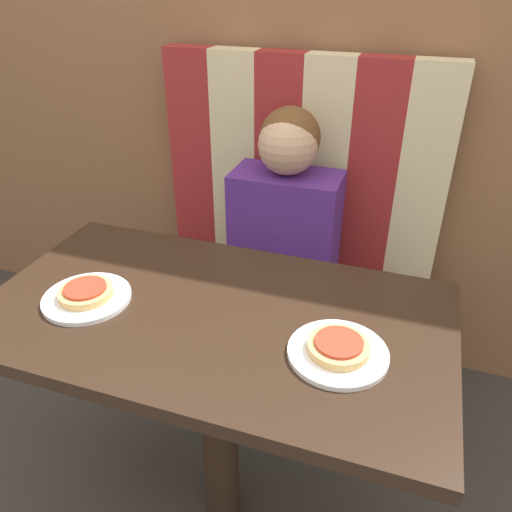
{
  "coord_description": "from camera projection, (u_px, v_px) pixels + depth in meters",
  "views": [
    {
      "loc": [
        0.39,
        -0.84,
        1.45
      ],
      "look_at": [
        0.0,
        0.31,
        0.73
      ],
      "focal_mm": 35.0,
      "sensor_mm": 36.0,
      "label": 1
    }
  ],
  "objects": [
    {
      "name": "pizza_right",
      "position": [
        339.0,
        346.0,
        1.01
      ],
      "size": [
        0.13,
        0.13,
        0.03
      ],
      "color": "tan",
      "rests_on": "plate_right"
    },
    {
      "name": "person",
      "position": [
        286.0,
        201.0,
        1.65
      ],
      "size": [
        0.35,
        0.22,
        0.61
      ],
      "color": "#4C237A",
      "rests_on": "booth_seat"
    },
    {
      "name": "pizza_left",
      "position": [
        86.0,
        292.0,
        1.17
      ],
      "size": [
        0.13,
        0.13,
        0.03
      ],
      "color": "tan",
      "rests_on": "plate_left"
    },
    {
      "name": "ground_plane",
      "position": [
        224.0,
        509.0,
        1.53
      ],
      "size": [
        12.0,
        12.0,
        0.0
      ],
      "primitive_type": "plane",
      "color": "#38332D"
    },
    {
      "name": "plate_left",
      "position": [
        87.0,
        298.0,
        1.18
      ],
      "size": [
        0.21,
        0.21,
        0.01
      ],
      "color": "white",
      "rests_on": "dining_table"
    },
    {
      "name": "booth_seat",
      "position": [
        282.0,
        329.0,
        1.92
      ],
      "size": [
        1.0,
        0.49,
        0.47
      ],
      "color": "#382319",
      "rests_on": "ground_plane"
    },
    {
      "name": "plate_right",
      "position": [
        338.0,
        353.0,
        1.02
      ],
      "size": [
        0.21,
        0.21,
        0.01
      ],
      "color": "white",
      "rests_on": "dining_table"
    },
    {
      "name": "booth_backrest",
      "position": [
        302.0,
        162.0,
        1.78
      ],
      "size": [
        1.0,
        0.08,
        0.73
      ],
      "color": "maroon",
      "rests_on": "booth_seat"
    },
    {
      "name": "wall_back",
      "position": [
        316.0,
        15.0,
        1.62
      ],
      "size": [
        7.0,
        0.05,
        2.6
      ],
      "color": "brown",
      "rests_on": "ground_plane"
    },
    {
      "name": "dining_table",
      "position": [
        215.0,
        347.0,
        1.2
      ],
      "size": [
        1.08,
        0.6,
        0.76
      ],
      "color": "black",
      "rests_on": "ground_plane"
    }
  ]
}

